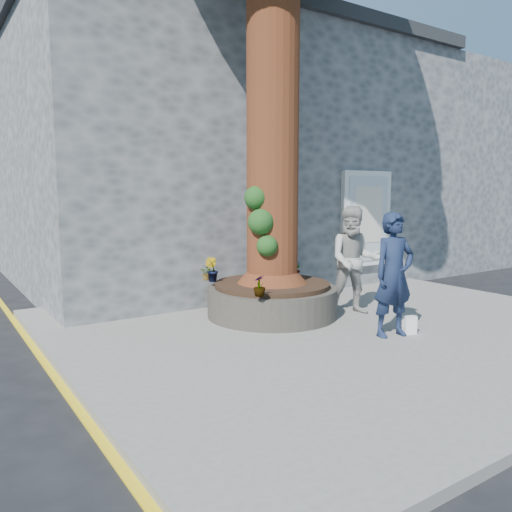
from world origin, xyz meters
TOP-DOWN VIEW (x-y plane):
  - ground at (0.00, 0.00)m, footprint 120.00×120.00m
  - pavement at (1.50, 1.00)m, footprint 9.00×8.00m
  - yellow_line at (-3.05, 1.00)m, footprint 0.10×30.00m
  - stone_shop at (2.50, 7.20)m, footprint 10.30×8.30m
  - neighbour_shop at (10.50, 7.20)m, footprint 6.00×8.00m
  - planter at (0.80, 2.00)m, footprint 2.30×2.30m
  - man at (1.60, -0.05)m, footprint 0.76×0.57m
  - woman at (2.14, 1.33)m, footprint 1.20×1.16m
  - shopping_bag at (1.90, -0.14)m, footprint 0.23×0.17m
  - plant_a at (1.65, 2.35)m, footprint 0.21×0.20m
  - plant_b at (-0.05, 2.68)m, footprint 0.31×0.31m
  - plant_c at (-0.05, 1.15)m, footprint 0.23×0.23m
  - plant_d at (-0.05, 2.85)m, footprint 0.28×0.30m

SIDE VIEW (x-z plane):
  - ground at x=0.00m, z-range 0.00..0.00m
  - yellow_line at x=-3.05m, z-range 0.00..0.01m
  - pavement at x=1.50m, z-range 0.00..0.12m
  - shopping_bag at x=1.90m, z-range 0.12..0.40m
  - planter at x=0.80m, z-range 0.11..0.71m
  - plant_d at x=-0.05m, z-range 0.72..0.99m
  - plant_c at x=-0.05m, z-range 0.72..1.05m
  - plant_a at x=1.65m, z-range 0.72..1.05m
  - plant_b at x=-0.05m, z-range 0.72..1.16m
  - man at x=1.60m, z-range 0.12..2.02m
  - woman at x=2.14m, z-range 0.12..2.07m
  - neighbour_shop at x=10.50m, z-range 0.00..6.00m
  - stone_shop at x=2.50m, z-range 0.01..6.31m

